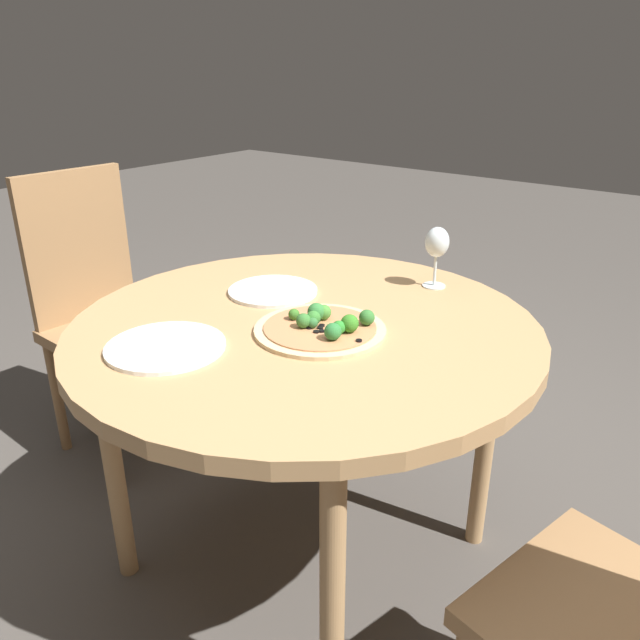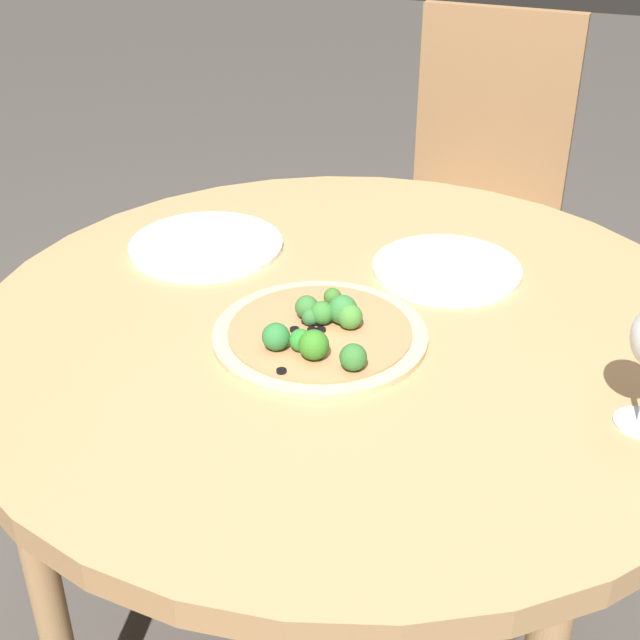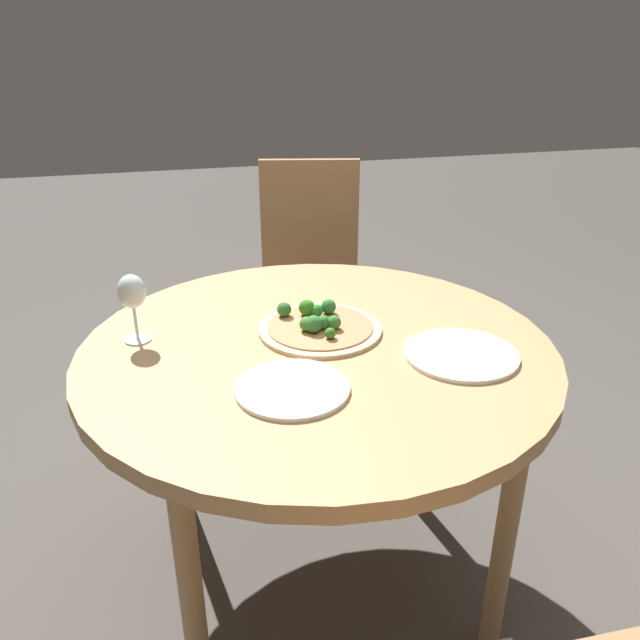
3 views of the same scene
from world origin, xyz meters
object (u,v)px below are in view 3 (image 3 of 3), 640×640
wine_glass (132,294)px  plate_far (292,388)px  pizza (319,325)px  plate_near (461,354)px  chair (311,284)px

wine_glass → plate_far: bearing=44.2°
pizza → plate_near: 0.36m
wine_glass → chair: bearing=140.9°
wine_glass → plate_near: (0.27, 0.73, -0.12)m
plate_near → plate_far: 0.41m
plate_far → plate_near: bearing=97.0°
wine_glass → plate_near: wine_glass is taller
plate_far → chair: bearing=164.4°
chair → plate_far: chair is taller
plate_near → plate_far: same height
chair → plate_far: 1.15m
chair → wine_glass: bearing=-116.4°
chair → wine_glass: 1.04m
pizza → wine_glass: wine_glass is taller
chair → wine_glass: size_ratio=5.78×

